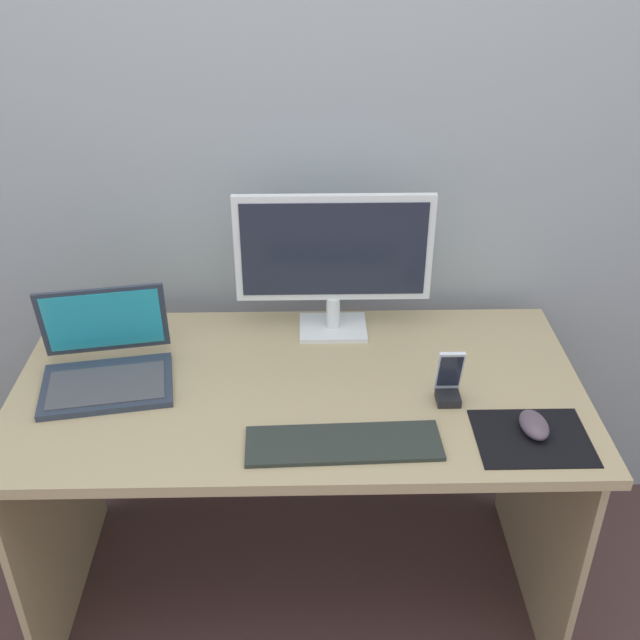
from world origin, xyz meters
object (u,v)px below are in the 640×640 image
mouse (534,425)px  phone_in_dock (449,383)px  laptop (106,363)px  keyboard_external (344,443)px  monitor (334,258)px

mouse → phone_in_dock: 0.21m
laptop → keyboard_external: 0.62m
keyboard_external → phone_in_dock: bearing=30.3°
laptop → mouse: size_ratio=3.45×
keyboard_external → mouse: (0.42, 0.03, 0.02)m
phone_in_dock → keyboard_external: bearing=-147.8°
keyboard_external → phone_in_dock: size_ratio=3.09×
phone_in_dock → mouse: bearing=-36.0°
laptop → mouse: (0.99, -0.23, -0.02)m
laptop → mouse: 1.01m
laptop → keyboard_external: bearing=-24.9°
keyboard_external → monitor: bearing=88.9°
monitor → mouse: (0.43, -0.44, -0.20)m
mouse → phone_in_dock: bearing=139.8°
monitor → mouse: monitor is taller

